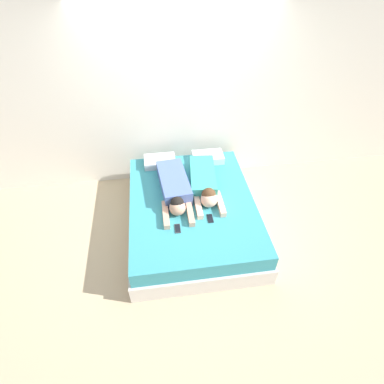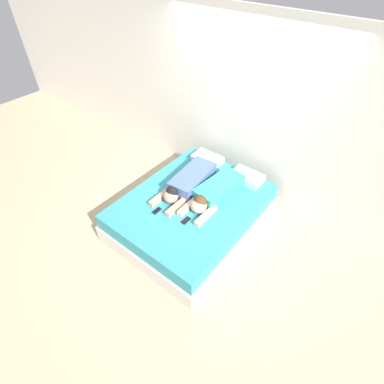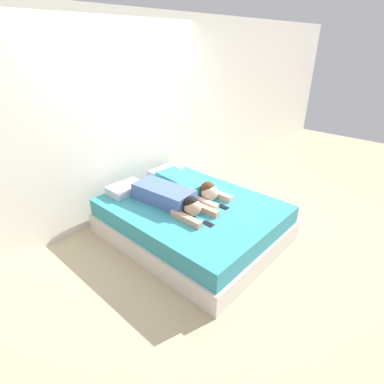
{
  "view_description": "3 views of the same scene",
  "coord_description": "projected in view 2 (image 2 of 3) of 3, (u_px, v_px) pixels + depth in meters",
  "views": [
    {
      "loc": [
        -0.39,
        -2.73,
        3.13
      ],
      "look_at": [
        0.0,
        0.0,
        0.62
      ],
      "focal_mm": 28.0,
      "sensor_mm": 36.0,
      "label": 1
    },
    {
      "loc": [
        1.82,
        -2.29,
        3.27
      ],
      "look_at": [
        0.0,
        0.0,
        0.62
      ],
      "focal_mm": 28.0,
      "sensor_mm": 36.0,
      "label": 2
    },
    {
      "loc": [
        -2.36,
        -2.14,
        2.23
      ],
      "look_at": [
        0.0,
        0.0,
        0.62
      ],
      "focal_mm": 28.0,
      "sensor_mm": 36.0,
      "label": 3
    }
  ],
  "objects": [
    {
      "name": "pillow_head_left",
      "position": [
        207.0,
        159.0,
        4.66
      ],
      "size": [
        0.45,
        0.29,
        0.11
      ],
      "color": "silver",
      "rests_on": "bed"
    },
    {
      "name": "pillow_head_right",
      "position": [
        247.0,
        177.0,
        4.34
      ],
      "size": [
        0.45,
        0.29,
        0.11
      ],
      "color": "silver",
      "rests_on": "bed"
    },
    {
      "name": "person_left",
      "position": [
        188.0,
        182.0,
        4.17
      ],
      "size": [
        0.42,
        1.11,
        0.23
      ],
      "color": "#4C66A5",
      "rests_on": "bed"
    },
    {
      "name": "ground_plane",
      "position": [
        192.0,
        224.0,
        4.37
      ],
      "size": [
        12.0,
        12.0,
        0.0
      ],
      "primitive_type": "plane",
      "color": "tan"
    },
    {
      "name": "bed",
      "position": [
        192.0,
        213.0,
        4.21
      ],
      "size": [
        1.64,
        2.07,
        0.47
      ],
      "color": "beige",
      "rests_on": "ground_plane"
    },
    {
      "name": "cell_phone_left",
      "position": [
        157.0,
        211.0,
        3.9
      ],
      "size": [
        0.07,
        0.14,
        0.01
      ],
      "color": "#2D2D33",
      "rests_on": "bed"
    },
    {
      "name": "person_right",
      "position": [
        213.0,
        193.0,
        4.02
      ],
      "size": [
        0.4,
        1.08,
        0.24
      ],
      "color": "teal",
      "rests_on": "bed"
    },
    {
      "name": "cell_phone_right",
      "position": [
        186.0,
        220.0,
        3.77
      ],
      "size": [
        0.07,
        0.14,
        0.01
      ],
      "color": "black",
      "rests_on": "bed"
    },
    {
      "name": "wall_back",
      "position": [
        245.0,
        112.0,
        4.18
      ],
      "size": [
        12.0,
        0.06,
        2.6
      ],
      "color": "silver",
      "rests_on": "ground_plane"
    }
  ]
}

